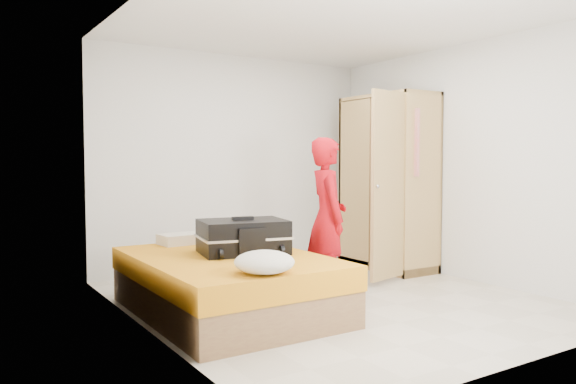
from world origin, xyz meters
TOP-DOWN VIEW (x-y plane):
  - room at (0.00, 0.00)m, footprint 4.00×4.02m
  - bed at (-1.05, 0.13)m, footprint 1.42×2.02m
  - wardrobe at (1.45, 0.85)m, footprint 1.16×1.32m
  - person at (0.02, 0.13)m, footprint 0.54×0.65m
  - suitcase at (-0.88, 0.17)m, footprint 0.85×0.69m
  - round_cushion at (-1.17, -0.70)m, footprint 0.44×0.44m
  - pillow at (-1.06, 0.98)m, footprint 0.57×0.32m

SIDE VIEW (x-z plane):
  - bed at x=-1.05m, z-range 0.00..0.50m
  - pillow at x=-1.06m, z-range 0.50..0.60m
  - round_cushion at x=-1.17m, z-range 0.50..0.67m
  - suitcase at x=-0.88m, z-range 0.48..0.81m
  - person at x=0.02m, z-range 0.00..1.54m
  - wardrobe at x=1.45m, z-range -0.05..2.05m
  - room at x=0.00m, z-range 0.00..2.60m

